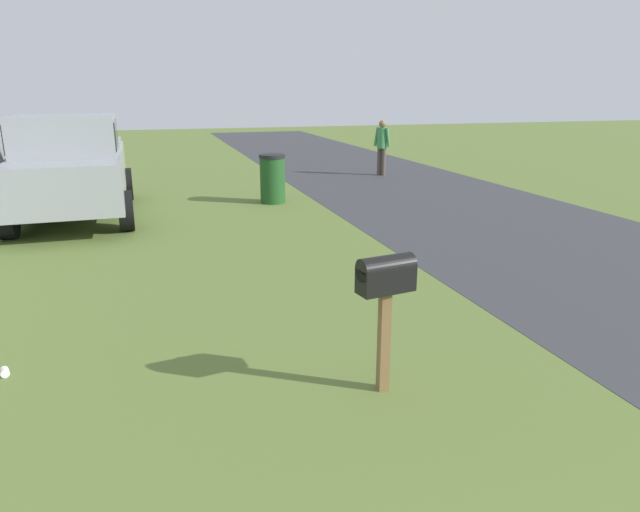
{
  "coord_description": "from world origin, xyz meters",
  "views": [
    {
      "loc": [
        0.84,
        1.5,
        2.58
      ],
      "look_at": [
        5.56,
        0.06,
        1.12
      ],
      "focal_mm": 31.86,
      "sensor_mm": 36.0,
      "label": 1
    }
  ],
  "objects_px": {
    "pickup_truck": "(71,165)",
    "pedestrian": "(382,144)",
    "mailbox": "(386,284)",
    "trash_bin": "(273,179)"
  },
  "relations": [
    {
      "from": "mailbox",
      "to": "trash_bin",
      "type": "bearing_deg",
      "value": -15.48
    },
    {
      "from": "pickup_truck",
      "to": "trash_bin",
      "type": "bearing_deg",
      "value": 95.04
    },
    {
      "from": "pickup_truck",
      "to": "trash_bin",
      "type": "height_order",
      "value": "pickup_truck"
    },
    {
      "from": "pedestrian",
      "to": "pickup_truck",
      "type": "bearing_deg",
      "value": 168.6
    },
    {
      "from": "mailbox",
      "to": "trash_bin",
      "type": "height_order",
      "value": "mailbox"
    },
    {
      "from": "pickup_truck",
      "to": "mailbox",
      "type": "bearing_deg",
      "value": 20.77
    },
    {
      "from": "pickup_truck",
      "to": "pedestrian",
      "type": "xyz_separation_m",
      "value": [
        3.77,
        -8.38,
        -0.14
      ]
    },
    {
      "from": "trash_bin",
      "to": "pedestrian",
      "type": "distance_m",
      "value": 5.32
    },
    {
      "from": "pickup_truck",
      "to": "pedestrian",
      "type": "relative_size",
      "value": 2.97
    },
    {
      "from": "mailbox",
      "to": "pedestrian",
      "type": "bearing_deg",
      "value": -32.24
    }
  ]
}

